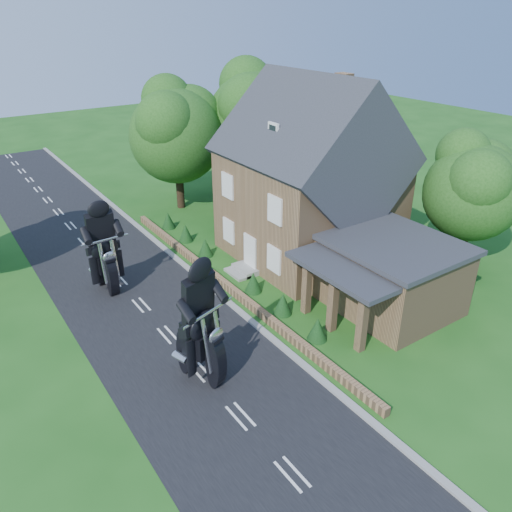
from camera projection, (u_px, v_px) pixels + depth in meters
ground at (200, 371)px, 20.06m from camera, size 120.00×120.00×0.00m
road at (200, 371)px, 20.05m from camera, size 7.00×80.00×0.02m
kerb at (273, 339)px, 21.87m from camera, size 0.30×80.00×0.12m
garden_wall at (227, 285)px, 25.83m from camera, size 0.30×22.00×0.40m
house at (310, 183)px, 27.84m from camera, size 9.54×8.64×10.24m
annex at (389, 274)px, 23.66m from camera, size 7.05×5.94×3.44m
tree_annex_side at (477, 183)px, 26.68m from camera, size 5.64×5.20×7.48m
tree_house_right at (357, 143)px, 32.50m from camera, size 6.51×6.00×8.40m
tree_behind_house at (261, 112)px, 36.34m from camera, size 7.81×7.20×10.08m
tree_behind_left at (181, 127)px, 34.25m from camera, size 6.94×6.40×9.16m
shrub_a at (317, 329)px, 21.75m from camera, size 0.90×0.90×1.10m
shrub_b at (283, 304)px, 23.59m from camera, size 0.90×0.90×1.10m
shrub_c at (253, 282)px, 25.44m from camera, size 0.90×0.90×1.10m
shrub_d at (205, 247)px, 29.13m from camera, size 0.90×0.90×1.10m
shrub_e at (186, 233)px, 30.97m from camera, size 0.90×0.90×1.10m
shrub_f at (168, 220)px, 32.82m from camera, size 0.90×0.90×1.10m
motorcycle_lead at (202, 362)px, 19.35m from camera, size 0.95×1.77×1.60m
motorcycle_follow at (108, 277)px, 25.50m from camera, size 0.47×1.60×1.48m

